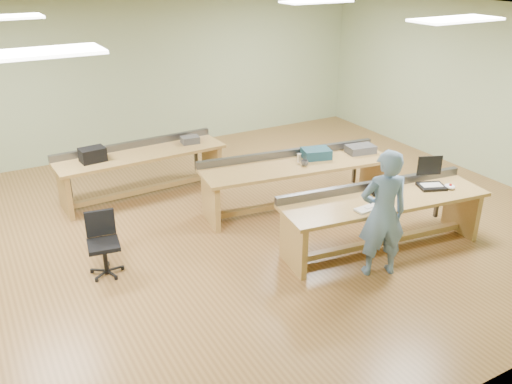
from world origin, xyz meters
TOP-DOWN VIEW (x-y plane):
  - floor at (0.00, 0.00)m, footprint 10.00×10.00m
  - ceiling at (0.00, 0.00)m, footprint 10.00×10.00m
  - wall_back at (0.00, 4.00)m, footprint 10.00×0.04m
  - wall_front at (0.00, -4.00)m, footprint 10.00×0.04m
  - wall_right at (5.00, 0.00)m, footprint 0.04×8.00m
  - fluor_panels at (0.00, 0.00)m, footprint 6.20×3.50m
  - workbench_front at (1.60, -1.51)m, footprint 2.95×1.13m
  - workbench_mid at (1.28, 0.13)m, footprint 3.10×1.20m
  - workbench_back at (-0.67, 1.77)m, footprint 2.77×0.84m
  - person at (1.15, -2.00)m, footprint 0.70×0.57m
  - laptop_base at (2.39, -1.59)m, footprint 0.43×0.40m
  - laptop_screen at (2.44, -1.46)m, footprint 0.33×0.14m
  - keyboard at (1.24, -1.70)m, footprint 0.50×0.19m
  - trackball_mouse at (2.59, -1.73)m, footprint 0.17×0.19m
  - camera_bag at (1.62, -1.40)m, footprint 0.26×0.21m
  - task_chair at (-1.87, -0.32)m, footprint 0.50×0.50m
  - parts_bin_teal at (1.68, 0.16)m, footprint 0.50×0.42m
  - parts_bin_grey at (2.45, 0.01)m, footprint 0.49×0.36m
  - mug at (1.33, -0.03)m, footprint 0.12×0.12m
  - drinks_can at (1.35, 0.16)m, footprint 0.07×0.07m
  - storage_box_back at (-1.44, 1.74)m, footprint 0.40×0.30m
  - tray_back at (0.22, 1.81)m, footprint 0.31×0.24m

SIDE VIEW (x-z plane):
  - floor at x=0.00m, z-range 0.00..0.00m
  - task_chair at x=-1.87m, z-range -0.11..0.70m
  - workbench_back at x=-0.67m, z-range 0.12..0.98m
  - workbench_front at x=1.60m, z-range 0.13..0.99m
  - workbench_mid at x=1.28m, z-range 0.13..0.99m
  - keyboard at x=1.24m, z-range 0.75..0.78m
  - laptop_base at x=2.39m, z-range 0.75..0.79m
  - trackball_mouse at x=2.59m, z-range 0.75..0.82m
  - mug at x=1.33m, z-range 0.75..0.84m
  - tray_back at x=0.22m, z-range 0.75..0.87m
  - parts_bin_grey at x=2.45m, z-range 0.75..0.87m
  - drinks_can at x=1.35m, z-range 0.75..0.88m
  - parts_bin_teal at x=1.68m, z-range 0.75..0.90m
  - camera_bag at x=1.62m, z-range 0.75..0.90m
  - person at x=1.15m, z-range 0.00..1.65m
  - storage_box_back at x=-1.44m, z-range 0.75..0.97m
  - laptop_screen at x=2.44m, z-range 0.89..1.16m
  - wall_back at x=0.00m, z-range 0.00..3.00m
  - wall_front at x=0.00m, z-range 0.00..3.00m
  - wall_right at x=5.00m, z-range 0.00..3.00m
  - fluor_panels at x=0.00m, z-range 2.96..2.99m
  - ceiling at x=0.00m, z-range 3.00..3.00m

